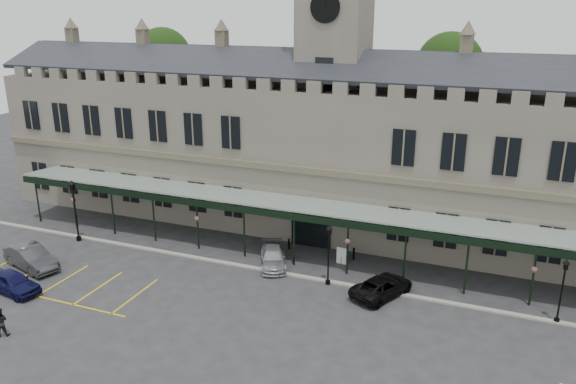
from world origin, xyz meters
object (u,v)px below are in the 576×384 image
at_px(car_left_b, 31,257).
at_px(car_taxi, 273,257).
at_px(clock_tower, 334,71).
at_px(car_left_a, 12,282).
at_px(lamp_post_right, 563,286).
at_px(station_building, 331,152).
at_px(lamp_post_left, 75,205).
at_px(car_van, 382,286).
at_px(person_b, 0,322).
at_px(sign_board, 341,256).
at_px(lamp_post_mid, 329,250).

distance_m(car_left_b, car_taxi, 17.49).
relative_size(clock_tower, car_left_a, 5.82).
relative_size(clock_tower, lamp_post_right, 5.95).
distance_m(station_building, lamp_post_left, 21.20).
relative_size(lamp_post_left, car_left_a, 1.20).
xyz_separation_m(station_building, car_taxi, (-1.38, -9.36, -5.83)).
xyz_separation_m(car_van, person_b, (-19.30, -12.74, 0.24)).
xyz_separation_m(lamp_post_left, sign_board, (21.04, 3.62, -2.41)).
height_order(clock_tower, person_b, clock_tower).
relative_size(lamp_post_left, lamp_post_right, 1.23).
xyz_separation_m(car_taxi, person_b, (-10.92, -14.27, 0.25)).
xyz_separation_m(car_left_a, person_b, (3.53, -4.19, 0.16)).
distance_m(lamp_post_left, car_left_b, 5.72).
bearing_deg(car_taxi, car_left_b, 178.05).
distance_m(clock_tower, car_left_a, 28.02).
bearing_deg(car_left_b, station_building, -30.30).
relative_size(lamp_post_right, car_taxi, 0.94).
bearing_deg(lamp_post_mid, lamp_post_right, 1.31).
xyz_separation_m(lamp_post_right, sign_board, (-14.32, 3.08, -1.85)).
bearing_deg(lamp_post_right, car_left_b, -170.59).
bearing_deg(station_building, lamp_post_right, -30.61).
bearing_deg(clock_tower, station_building, -90.00).
bearing_deg(lamp_post_right, person_b, -155.99).
height_order(lamp_post_left, car_left_b, lamp_post_left).
height_order(station_building, car_van, station_building).
relative_size(car_van, person_b, 2.62).
distance_m(lamp_post_mid, car_van, 4.23).
relative_size(clock_tower, lamp_post_left, 4.85).
distance_m(lamp_post_left, sign_board, 21.48).
bearing_deg(sign_board, car_taxi, -150.79).
height_order(lamp_post_mid, person_b, lamp_post_mid).
distance_m(station_building, car_taxi, 11.11).
height_order(station_building, car_left_b, station_building).
height_order(sign_board, car_left_a, car_left_a).
height_order(car_van, person_b, person_b).
bearing_deg(lamp_post_left, lamp_post_right, 0.88).
xyz_separation_m(car_left_a, car_van, (22.83, 8.54, -0.08)).
xyz_separation_m(lamp_post_mid, car_left_b, (-20.73, -5.48, -1.74)).
bearing_deg(car_left_a, car_taxi, -46.30).
bearing_deg(sign_board, car_left_a, -142.70).
bearing_deg(lamp_post_left, car_taxi, 5.34).
relative_size(clock_tower, lamp_post_mid, 5.75).
xyz_separation_m(car_left_a, car_left_b, (-1.67, 3.28, 0.09)).
relative_size(lamp_post_mid, lamp_post_right, 1.04).
bearing_deg(person_b, clock_tower, -151.95).
bearing_deg(person_b, car_taxi, -161.95).
bearing_deg(car_left_b, lamp_post_left, 20.88).
height_order(sign_board, car_taxi, car_taxi).
bearing_deg(person_b, car_left_b, -89.71).
bearing_deg(person_b, car_van, 178.88).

